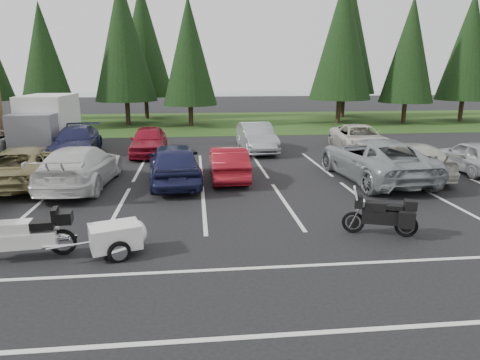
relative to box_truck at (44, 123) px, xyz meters
name	(u,v)px	position (x,y,z in m)	size (l,w,h in m)	color
ground	(188,218)	(8.00, -12.50, -1.45)	(120.00, 120.00, 0.00)	black
grass_strip	(191,122)	(8.00, 11.50, -1.45)	(80.00, 16.00, 0.01)	#243C13
lake_water	(218,98)	(12.00, 42.50, -1.45)	(70.00, 50.00, 0.02)	slate
box_truck	(44,123)	(0.00, 0.00, 0.00)	(2.40, 5.60, 2.90)	silver
stall_markings	(189,199)	(8.00, -10.50, -1.45)	(32.00, 16.00, 0.01)	silver
conifer_3	(43,56)	(-2.50, 8.90, 3.82)	(3.87, 3.87, 9.02)	#332316
conifer_4	(123,39)	(3.00, 10.40, 5.08)	(4.80, 4.80, 11.17)	#332316
conifer_5	(189,51)	(8.00, 9.10, 4.18)	(4.14, 4.14, 9.63)	#332316
conifer_6	(342,38)	(20.00, 9.60, 5.26)	(4.93, 4.93, 11.48)	#332316
conifer_7	(410,50)	(25.50, 9.30, 4.36)	(4.27, 4.27, 9.94)	#332316
conifer_8	(469,46)	(31.00, 10.10, 4.72)	(4.53, 4.53, 10.56)	#332316
conifer_back_b	(143,40)	(4.00, 15.00, 5.32)	(4.97, 4.97, 11.58)	#332316
conifer_back_c	(347,33)	(22.00, 14.30, 6.04)	(5.50, 5.50, 12.81)	#332316
car_near_2	(29,165)	(1.93, -7.94, -0.71)	(2.46, 5.34, 1.48)	olive
car_near_3	(81,166)	(3.99, -8.50, -0.67)	(2.17, 5.35, 1.55)	silver
car_near_4	(174,163)	(7.45, -8.40, -0.64)	(1.91, 4.74, 1.62)	#1C2047
car_near_5	(228,163)	(9.57, -7.90, -0.79)	(1.40, 4.02, 1.32)	maroon
car_near_6	(374,159)	(15.38, -8.58, -0.62)	(2.76, 6.00, 1.67)	gray
car_near_7	(409,160)	(17.03, -8.23, -0.75)	(1.96, 4.81, 1.40)	beige
car_near_8	(472,156)	(20.07, -7.82, -0.76)	(1.62, 4.03, 1.37)	#A3A4A8
car_far_1	(76,142)	(2.24, -2.28, -0.72)	(2.06, 5.07, 1.47)	#1B1D43
car_far_2	(149,141)	(5.90, -2.39, -0.71)	(1.74, 4.32, 1.47)	maroon
car_far_3	(256,137)	(11.57, -2.01, -0.70)	(1.60, 4.58, 1.51)	gray
car_far_4	(359,138)	(17.07, -2.63, -0.75)	(2.33, 5.05, 1.40)	beige
touring_motorcycle	(23,229)	(4.26, -14.88, -0.74)	(2.55, 0.79, 1.41)	silver
cargo_trailer	(115,239)	(6.34, -14.92, -1.07)	(1.66, 0.94, 0.77)	silver
adventure_motorcycle	(380,212)	(13.10, -14.37, -0.79)	(2.15, 0.75, 1.31)	black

